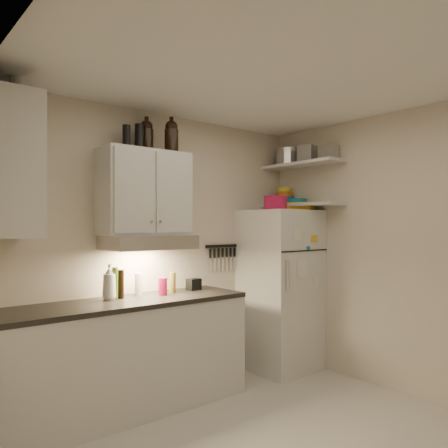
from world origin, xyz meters
TOP-DOWN VIEW (x-y plane):
  - ceiling at (0.00, 0.00)m, footprint 3.20×3.00m
  - back_wall at (0.00, 1.51)m, footprint 3.20×0.02m
  - left_wall at (-1.61, 0.00)m, footprint 0.02×3.00m
  - right_wall at (1.61, 0.00)m, footprint 0.02×3.00m
  - base_cabinet at (-0.55, 1.20)m, footprint 2.10×0.60m
  - countertop at (-0.55, 1.20)m, footprint 2.10×0.62m
  - upper_cabinet at (-0.30, 1.33)m, footprint 0.80×0.33m
  - side_cabinet at (-1.44, 1.20)m, footprint 0.33×0.55m
  - range_hood at (-0.30, 1.27)m, footprint 0.76×0.46m
  - fridge at (1.25, 1.16)m, footprint 0.70×0.68m
  - shelf_hi at (1.45, 1.02)m, footprint 0.30×0.95m
  - shelf_lo at (1.45, 1.02)m, footprint 0.30×0.95m
  - knife_strip at (0.70, 1.49)m, footprint 0.42×0.02m
  - dutch_oven at (1.05, 1.04)m, footprint 0.29×0.29m
  - book_stack at (1.43, 1.02)m, footprint 0.28×0.31m
  - spice_jar at (1.31, 1.17)m, footprint 0.08×0.08m
  - stock_pot at (1.52, 1.29)m, footprint 0.30×0.30m
  - tin_a at (1.49, 0.98)m, footprint 0.22×0.20m
  - tin_b at (1.52, 0.72)m, footprint 0.18×0.18m
  - bowl_teal at (1.47, 1.32)m, footprint 0.23×0.23m
  - bowl_orange at (1.50, 1.33)m, footprint 0.19×0.19m
  - bowl_yellow at (1.50, 1.33)m, footprint 0.15×0.15m
  - plates at (1.43, 1.08)m, footprint 0.25×0.25m
  - growler_a at (-0.26, 1.38)m, footprint 0.14×0.14m
  - growler_b at (-0.07, 1.27)m, footprint 0.14×0.14m
  - thermos_a at (-0.37, 1.31)m, footprint 0.10×0.10m
  - thermos_b at (-0.48, 1.32)m, footprint 0.09×0.09m
  - side_jar at (-1.37, 1.27)m, footprint 0.11×0.11m
  - soap_bottle at (-0.65, 1.30)m, footprint 0.15×0.15m
  - pepper_mill at (-0.04, 1.30)m, footprint 0.07×0.07m
  - oil_bottle at (-0.60, 1.30)m, footprint 0.07×0.07m
  - vinegar_bottle at (-0.55, 1.30)m, footprint 0.06×0.06m
  - clear_bottle at (-0.35, 1.35)m, footprint 0.08×0.08m
  - red_jar at (-0.18, 1.23)m, footprint 0.08×0.08m
  - caddy at (0.22, 1.32)m, footprint 0.14×0.10m

SIDE VIEW (x-z plane):
  - base_cabinet at x=-0.55m, z-range 0.00..0.88m
  - fridge at x=1.25m, z-range 0.00..1.70m
  - countertop at x=-0.55m, z-range 0.88..0.92m
  - caddy at x=0.22m, z-range 0.92..1.03m
  - red_jar at x=-0.18m, z-range 0.92..1.07m
  - pepper_mill at x=-0.04m, z-range 0.92..1.11m
  - clear_bottle at x=-0.35m, z-range 0.92..1.12m
  - vinegar_bottle at x=-0.55m, z-range 0.92..1.16m
  - oil_bottle at x=-0.60m, z-range 0.92..1.19m
  - soap_bottle at x=-0.65m, z-range 0.92..1.25m
  - back_wall at x=0.00m, z-range 0.00..2.60m
  - left_wall at x=-1.61m, z-range 0.00..2.60m
  - right_wall at x=1.61m, z-range 0.00..2.60m
  - knife_strip at x=0.70m, z-range 1.31..1.33m
  - range_hood at x=-0.30m, z-range 1.33..1.45m
  - book_stack at x=1.43m, z-range 1.70..1.79m
  - spice_jar at x=1.31m, z-range 1.70..1.81m
  - shelf_lo at x=1.45m, z-range 1.75..1.77m
  - dutch_oven at x=1.05m, z-range 1.70..1.84m
  - plates at x=1.43m, z-range 1.77..1.83m
  - bowl_teal at x=1.47m, z-range 1.77..1.87m
  - upper_cabinet at x=-0.30m, z-range 1.45..2.20m
  - bowl_orange at x=1.50m, z-range 1.87..1.92m
  - bowl_yellow at x=1.50m, z-range 1.92..1.97m
  - side_cabinet at x=-1.44m, z-range 1.45..2.45m
  - shelf_hi at x=1.45m, z-range 2.19..2.22m
  - tin_b at x=1.52m, z-range 2.21..2.37m
  - thermos_b at x=-0.48m, z-range 2.20..2.40m
  - tin_a at x=1.49m, z-range 2.21..2.40m
  - thermos_a at x=-0.37m, z-range 2.20..2.42m
  - stock_pot at x=1.52m, z-range 2.21..2.41m
  - growler_a at x=-0.26m, z-range 2.20..2.49m
  - growler_b at x=-0.07m, z-range 2.20..2.50m
  - side_jar at x=-1.37m, z-range 2.45..2.60m
  - ceiling at x=0.00m, z-range 2.60..2.62m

